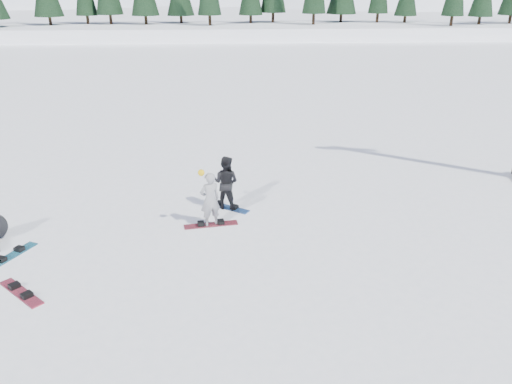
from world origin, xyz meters
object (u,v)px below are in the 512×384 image
snowboarder_woman (210,199)px  snowboard_loose_b (21,293)px  snowboarder_man (226,182)px  snowboard_loose_a (11,256)px

snowboarder_woman → snowboard_loose_b: snowboarder_woman is taller
snowboarder_woman → snowboard_loose_b: 5.17m
snowboarder_man → snowboard_loose_a: snowboarder_man is taller
snowboard_loose_a → snowboard_loose_b: bearing=-126.7°
snowboarder_man → snowboard_loose_b: snowboarder_man is taller
snowboard_loose_b → snowboard_loose_a: (-0.84, 1.64, 0.00)m
snowboarder_woman → snowboard_loose_b: bearing=14.0°
snowboard_loose_b → snowboard_loose_a: size_ratio=1.00×
snowboarder_man → snowboard_loose_b: size_ratio=1.09×
snowboarder_woman → snowboard_loose_a: bearing=-6.7°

